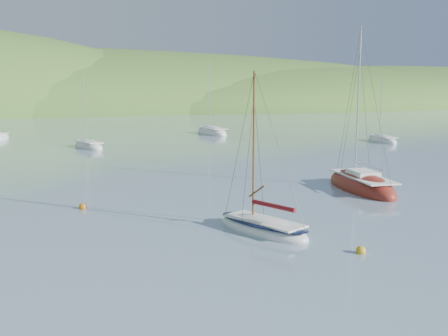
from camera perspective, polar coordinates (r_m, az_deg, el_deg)
name	(u,v)px	position (r m, az deg, el deg)	size (l,w,h in m)	color
ground	(314,236)	(26.38, 10.25, -7.71)	(700.00, 700.00, 0.00)	#738F9F
shoreline_hills	(24,110)	(193.65, -21.92, 6.18)	(690.00, 135.00, 56.00)	#316125
daysailer_white	(263,228)	(26.83, 4.45, -6.83)	(4.09, 6.29, 9.07)	white
sloop_red	(361,186)	(39.11, 15.41, -2.04)	(4.75, 9.32, 13.16)	maroon
distant_sloop_a	(88,146)	(66.63, -15.23, 2.39)	(4.03, 7.32, 9.91)	white
distant_sloop_b	(212,133)	(83.74, -1.42, 4.04)	(3.71, 9.46, 13.29)	white
distant_sloop_d	(382,141)	(74.99, 17.61, 3.00)	(4.01, 7.45, 10.09)	white
mooring_buoys	(251,215)	(29.79, 3.10, -5.39)	(20.86, 14.48, 0.48)	gold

